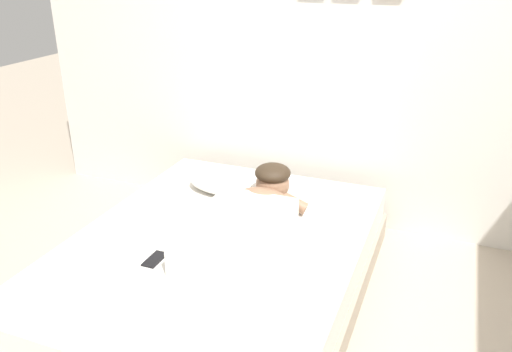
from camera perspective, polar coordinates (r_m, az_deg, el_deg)
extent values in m
cube|color=silver|center=(3.31, 8.29, 15.46)|extent=(4.18, 0.10, 2.50)
cube|color=gray|center=(2.81, -4.16, -11.68)|extent=(1.46, 1.93, 0.16)
cube|color=silver|center=(2.71, -4.27, -8.65)|extent=(1.41, 1.87, 0.19)
ellipsoid|color=white|center=(3.16, -2.91, -0.70)|extent=(0.52, 0.32, 0.11)
cube|color=silver|center=(2.51, -2.10, -6.54)|extent=(0.42, 0.64, 0.18)
ellipsoid|color=#8C664C|center=(2.78, 0.70, -2.94)|extent=(0.32, 0.20, 0.16)
sphere|color=#8C664C|center=(2.90, 1.83, -0.93)|extent=(0.19, 0.19, 0.19)
ellipsoid|color=#332619|center=(2.87, 1.85, 0.34)|extent=(0.20, 0.20, 0.10)
cylinder|color=#8C664C|center=(2.94, -0.15, -2.03)|extent=(0.23, 0.07, 0.14)
cylinder|color=#8C664C|center=(2.88, 3.55, -2.65)|extent=(0.23, 0.07, 0.14)
cylinder|color=white|center=(2.93, 0.30, -3.04)|extent=(0.09, 0.09, 0.07)
torus|color=white|center=(2.91, 1.35, -3.22)|extent=(0.05, 0.01, 0.05)
cube|color=black|center=(2.53, -11.06, -8.97)|extent=(0.07, 0.14, 0.01)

